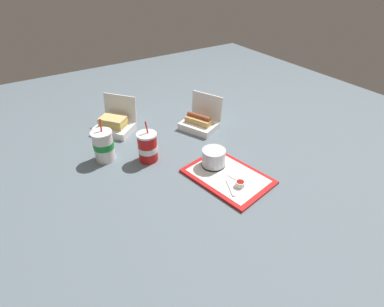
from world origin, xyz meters
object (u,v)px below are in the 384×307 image
(soda_cup_center, at_px, (104,146))
(soda_cup_back, at_px, (148,147))
(food_tray, at_px, (228,176))
(clamshell_sandwich_front, at_px, (115,124))
(plastic_fork, at_px, (230,188))
(ketchup_cup, at_px, (240,184))
(clamshell_hotdog_right, at_px, (200,122))
(cake_container, at_px, (214,158))

(soda_cup_center, xyz_separation_m, soda_cup_back, (-0.12, -0.18, -0.01))
(food_tray, height_order, clamshell_sandwich_front, clamshell_sandwich_front)
(plastic_fork, height_order, clamshell_sandwich_front, clamshell_sandwich_front)
(ketchup_cup, bearing_deg, soda_cup_center, 38.04)
(plastic_fork, bearing_deg, food_tray, -8.48)
(clamshell_sandwich_front, bearing_deg, soda_cup_center, 149.23)
(food_tray, height_order, clamshell_hotdog_right, clamshell_hotdog_right)
(plastic_fork, height_order, soda_cup_center, soda_cup_center)
(clamshell_sandwich_front, xyz_separation_m, soda_cup_back, (-0.35, -0.04, 0.03))
(clamshell_sandwich_front, height_order, soda_cup_back, soda_cup_back)
(cake_container, distance_m, clamshell_hotdog_right, 0.38)
(clamshell_hotdog_right, bearing_deg, plastic_fork, 159.76)
(soda_cup_back, bearing_deg, ketchup_cup, -149.94)
(clamshell_hotdog_right, relative_size, soda_cup_center, 1.14)
(food_tray, bearing_deg, ketchup_cup, 178.02)
(food_tray, xyz_separation_m, cake_container, (0.10, 0.01, 0.05))
(cake_container, xyz_separation_m, ketchup_cup, (-0.19, -0.01, -0.03))
(cake_container, height_order, clamshell_hotdog_right, clamshell_hotdog_right)
(ketchup_cup, bearing_deg, cake_container, 1.88)
(cake_container, xyz_separation_m, clamshell_sandwich_front, (0.57, 0.27, -0.01))
(cake_container, bearing_deg, clamshell_sandwich_front, 24.91)
(food_tray, relative_size, plastic_fork, 3.75)
(ketchup_cup, bearing_deg, clamshell_hotdog_right, -15.67)
(plastic_fork, bearing_deg, ketchup_cup, -83.05)
(cake_container, distance_m, plastic_fork, 0.18)
(soda_cup_center, bearing_deg, soda_cup_back, -123.97)
(cake_container, height_order, soda_cup_center, soda_cup_center)
(ketchup_cup, distance_m, soda_cup_back, 0.47)
(cake_container, xyz_separation_m, soda_cup_back, (0.22, 0.23, 0.02))
(cake_container, distance_m, soda_cup_center, 0.53)
(ketchup_cup, relative_size, clamshell_sandwich_front, 0.15)
(soda_cup_back, bearing_deg, clamshell_sandwich_front, 5.94)
(ketchup_cup, xyz_separation_m, clamshell_sandwich_front, (0.76, 0.27, 0.02))
(food_tray, height_order, soda_cup_center, soda_cup_center)
(food_tray, relative_size, cake_container, 3.67)
(plastic_fork, xyz_separation_m, clamshell_sandwich_front, (0.75, 0.23, 0.03))
(clamshell_sandwich_front, bearing_deg, ketchup_cup, -160.26)
(soda_cup_center, relative_size, soda_cup_back, 1.03)
(food_tray, bearing_deg, soda_cup_back, 36.63)
(plastic_fork, distance_m, soda_cup_back, 0.44)
(food_tray, relative_size, soda_cup_back, 1.99)
(food_tray, bearing_deg, clamshell_hotdog_right, -18.18)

